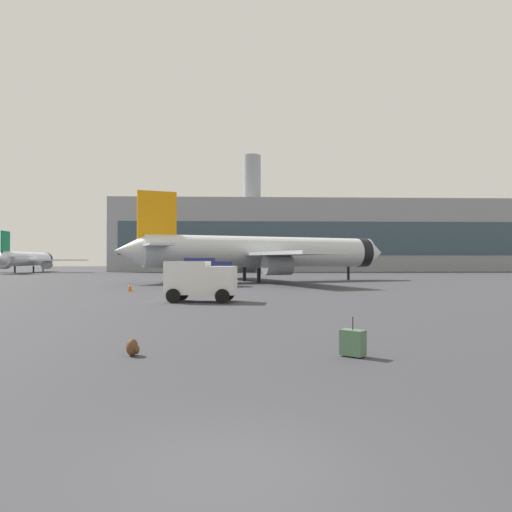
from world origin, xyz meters
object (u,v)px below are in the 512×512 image
Objects in this scene: safety_cone_near at (130,287)px; rolling_suitcase at (353,342)px; airplane_taxiing at (27,259)px; traveller_backpack at (133,347)px; service_truck at (207,271)px; safety_cone_mid at (198,280)px; cargo_van at (200,279)px; airplane_at_gate at (265,252)px.

safety_cone_near is 30.14m from rolling_suitcase.
traveller_backpack is (42.95, -88.67, -2.67)m from airplane_taxiing.
service_truck reaches higher than safety_cone_mid.
airplane_taxiing is 35.02× the size of safety_cone_near.
service_truck reaches higher than rolling_suitcase.
cargo_van is 17.93m from rolling_suitcase.
safety_cone_mid is (4.55, 14.46, -0.10)m from safety_cone_near.
safety_cone_mid is at bearing 95.41° from cargo_van.
service_truck is 34.41m from traveller_backpack.
airplane_at_gate is 11.89m from service_truck.
rolling_suitcase reaches higher than safety_cone_mid.
safety_cone_mid is (-1.57, 7.15, -1.31)m from service_truck.
safety_cone_near is (-12.57, -17.07, -3.26)m from airplane_at_gate.
safety_cone_near is (36.53, -61.59, -2.50)m from airplane_taxiing.
airplane_taxiing is 71.65m from safety_cone_near.
safety_cone_near is at bearing 103.35° from traveller_backpack.
safety_cone_near is 15.16m from safety_cone_mid.
safety_cone_near is (-6.91, 10.42, -1.05)m from cargo_van.
airplane_at_gate is 42.80× the size of safety_cone_near.
service_truck is at bearing 100.45° from rolling_suitcase.
safety_cone_mid reaches higher than traveller_backpack.
service_truck is 7.44m from safety_cone_mid.
cargo_van is 5.71× the size of safety_cone_near.
service_truck is 17.74m from cargo_van.
traveller_backpack is (1.87, -41.54, -0.06)m from safety_cone_mid.
airplane_taxiing is at bearing 120.67° from safety_cone_near.
safety_cone_near is at bearing -126.37° from airplane_at_gate.
airplane_taxiing is at bearing 115.84° from traveller_backpack.
airplane_taxiing is 59.08× the size of traveller_backpack.
service_truck is 9.61m from safety_cone_near.
cargo_van is (0.78, -17.72, -0.16)m from service_truck.
cargo_van is at bearing 108.29° from rolling_suitcase.
airplane_at_gate reaches higher than service_truck.
rolling_suitcase is at bearing -3.15° from traveller_backpack.
airplane_at_gate is 57.72× the size of safety_cone_mid.
traveller_backpack is at bearing -91.66° from cargo_van.
safety_cone_mid is at bearing 72.52° from safety_cone_near.
service_truck is (-6.45, -9.77, -2.05)m from airplane_at_gate.
safety_cone_near reaches higher than safety_cone_mid.
airplane_at_gate reaches higher than cargo_van.
safety_cone_mid is at bearing -161.92° from airplane_at_gate.
airplane_at_gate is at bearing 78.35° from cargo_van.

